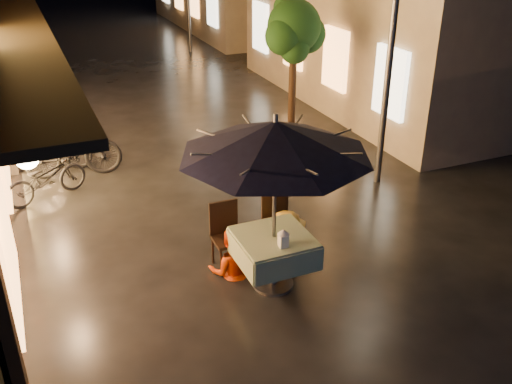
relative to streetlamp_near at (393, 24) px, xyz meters
name	(u,v)px	position (x,y,z in m)	size (l,w,h in m)	color
ground	(278,271)	(-3.00, -2.00, -2.92)	(90.00, 90.00, 0.00)	black
street_tree	(294,30)	(-0.59, 2.51, -0.50)	(1.43, 1.20, 3.15)	black
streetlamp_near	(393,24)	(0.00, 0.00, 0.00)	(0.36, 0.36, 4.23)	#59595E
cafe_table	(274,248)	(-3.21, -2.27, -2.33)	(0.99, 0.99, 0.78)	#59595E
patio_umbrella	(275,138)	(-3.21, -2.27, -0.77)	(2.44, 2.44, 2.46)	#59595E
cafe_chair_left	(226,232)	(-3.61, -1.53, -2.38)	(0.42, 0.42, 0.97)	black
cafe_chair_right	(277,221)	(-2.81, -1.53, -2.38)	(0.42, 0.42, 0.97)	black
table_lantern	(283,237)	(-3.21, -2.55, -2.00)	(0.16, 0.16, 0.25)	white
person_orange	(231,230)	(-3.62, -1.76, -2.23)	(0.67, 0.52, 1.38)	#DD3B02
person_yellow	(287,214)	(-2.77, -1.77, -2.16)	(0.98, 0.57, 1.52)	gold
bicycle_0	(46,178)	(-5.81, 1.67, -2.52)	(0.53, 1.51, 0.79)	black
bicycle_1	(71,149)	(-5.25, 2.48, -2.36)	(0.52, 1.85, 1.11)	black
bicycle_2	(46,148)	(-5.67, 2.99, -2.47)	(0.60, 1.71, 0.90)	black
bicycle_3	(39,126)	(-5.72, 4.23, -2.41)	(0.48, 1.69, 1.02)	black
bicycle_4	(31,108)	(-5.79, 5.94, -2.51)	(0.54, 1.56, 0.82)	black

